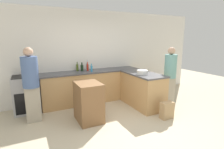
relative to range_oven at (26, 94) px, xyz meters
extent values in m
plane|color=beige|center=(1.79, -1.93, -0.47)|extent=(14.00, 14.00, 0.00)
cube|color=white|center=(1.79, 0.33, 0.88)|extent=(8.00, 0.06, 2.70)
cube|color=tan|center=(1.79, 0.00, -0.02)|extent=(2.91, 0.59, 0.90)
cube|color=#4C4C51|center=(1.79, 0.00, 0.44)|extent=(2.94, 0.62, 0.04)
cube|color=tan|center=(2.92, -0.96, -0.02)|extent=(0.66, 1.33, 0.90)
cube|color=#4C4C51|center=(2.92, -0.96, 0.44)|extent=(0.69, 1.36, 0.04)
cube|color=#ADADB2|center=(0.00, 0.00, 0.00)|extent=(0.63, 0.59, 0.94)
cube|color=black|center=(0.00, -0.30, -0.14)|extent=(0.53, 0.01, 0.53)
cube|color=black|center=(0.00, 0.00, 0.47)|extent=(0.58, 0.54, 0.01)
cube|color=brown|center=(1.26, -1.17, -0.02)|extent=(0.53, 0.70, 0.90)
cylinder|color=white|center=(2.80, -1.10, 0.52)|extent=(0.29, 0.29, 0.12)
cylinder|color=red|center=(1.67, 0.06, 0.56)|extent=(0.06, 0.06, 0.19)
cylinder|color=red|center=(1.67, 0.06, 0.69)|extent=(0.03, 0.03, 0.07)
cylinder|color=#475B1E|center=(1.39, 0.16, 0.56)|extent=(0.06, 0.06, 0.19)
cylinder|color=#475B1E|center=(1.39, 0.16, 0.69)|extent=(0.03, 0.03, 0.07)
cylinder|color=#338CBF|center=(1.72, -0.15, 0.55)|extent=(0.06, 0.06, 0.17)
cylinder|color=#338CBF|center=(1.72, -0.15, 0.67)|extent=(0.03, 0.03, 0.07)
cylinder|color=silver|center=(1.69, 0.14, 0.58)|extent=(0.07, 0.07, 0.22)
cylinder|color=silver|center=(1.69, 0.14, 0.73)|extent=(0.03, 0.03, 0.09)
cylinder|color=black|center=(1.51, 0.09, 0.55)|extent=(0.08, 0.08, 0.18)
cylinder|color=black|center=(1.51, 0.09, 0.68)|extent=(0.04, 0.04, 0.07)
cube|color=#ADA38E|center=(0.12, -0.65, -0.07)|extent=(0.31, 0.19, 0.81)
cylinder|color=#4C6699|center=(0.12, -0.65, 0.68)|extent=(0.35, 0.35, 0.68)
sphere|color=tan|center=(0.12, -0.65, 1.12)|extent=(0.20, 0.20, 0.20)
cube|color=#ADA38E|center=(3.66, -1.22, -0.08)|extent=(0.29, 0.18, 0.79)
cylinder|color=#6BA39E|center=(3.66, -1.22, 0.64)|extent=(0.33, 0.33, 0.65)
sphere|color=tan|center=(3.66, -1.22, 1.06)|extent=(0.20, 0.20, 0.20)
cube|color=tan|center=(2.96, -1.90, -0.27)|extent=(0.31, 0.18, 0.40)
camera|label=1|loc=(0.07, -4.79, 1.40)|focal=28.00mm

